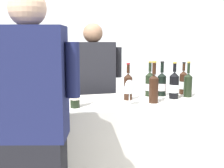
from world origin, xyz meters
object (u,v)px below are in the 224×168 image
(wine_bottle_1, at_px, (154,87))
(wine_bottle_7, at_px, (162,84))
(wine_bottle_4, at_px, (46,93))
(person_server, at_px, (94,103))
(ice_bucket, at_px, (20,94))
(wine_bottle_6, at_px, (188,84))
(wine_bottle_0, at_px, (174,85))
(wine_bottle_3, at_px, (183,82))
(wine_bottle_10, at_px, (52,90))
(wine_glass, at_px, (129,88))
(person_guest, at_px, (34,148))
(wine_bottle_2, at_px, (150,84))
(wine_bottle_8, at_px, (75,92))
(wine_bottle_9, at_px, (128,86))

(wine_bottle_1, relative_size, wine_bottle_7, 1.07)
(wine_bottle_4, xyz_separation_m, wine_bottle_7, (1.07, 0.19, 0.01))
(person_server, bearing_deg, ice_bucket, -131.24)
(wine_bottle_7, bearing_deg, wine_bottle_6, -26.30)
(wine_bottle_0, bearing_deg, wine_bottle_3, 43.46)
(wine_bottle_0, relative_size, wine_bottle_10, 1.00)
(person_server, bearing_deg, wine_bottle_7, -43.27)
(wine_bottle_1, xyz_separation_m, wine_bottle_3, (0.43, 0.30, -0.02))
(wine_glass, relative_size, person_guest, 0.12)
(wine_bottle_1, xyz_separation_m, person_guest, (-0.97, -0.55, -0.23))
(wine_bottle_7, bearing_deg, wine_bottle_2, 169.48)
(wine_bottle_4, distance_m, person_server, 0.92)
(wine_bottle_1, distance_m, person_guest, 1.14)
(wine_bottle_2, distance_m, wine_glass, 0.44)
(wine_bottle_3, distance_m, wine_bottle_8, 1.14)
(wine_bottle_4, xyz_separation_m, wine_glass, (0.65, -0.11, 0.03))
(person_server, xyz_separation_m, person_guest, (-0.61, -1.34, 0.06))
(wine_bottle_4, distance_m, wine_glass, 0.66)
(wine_bottle_10, xyz_separation_m, person_server, (0.46, 0.59, -0.27))
(wine_bottle_7, relative_size, wine_bottle_8, 0.93)
(wine_bottle_3, height_order, wine_bottle_6, wine_bottle_6)
(wine_bottle_0, xyz_separation_m, wine_bottle_9, (-0.42, 0.05, -0.00))
(wine_bottle_10, bearing_deg, ice_bucket, -139.00)
(wine_bottle_6, relative_size, person_guest, 0.19)
(wine_bottle_10, bearing_deg, wine_bottle_4, -112.31)
(wine_bottle_1, distance_m, wine_bottle_6, 0.44)
(wine_bottle_4, relative_size, wine_bottle_9, 0.96)
(wine_bottle_8, bearing_deg, wine_glass, -4.37)
(wine_bottle_6, xyz_separation_m, wine_bottle_10, (-1.23, 0.04, -0.00))
(wine_bottle_0, relative_size, wine_glass, 1.59)
(wine_bottle_6, bearing_deg, wine_bottle_4, -176.22)
(person_server, bearing_deg, wine_bottle_4, -125.66)
(wine_bottle_0, xyz_separation_m, ice_bucket, (-1.31, -0.13, 0.01))
(person_server, bearing_deg, wine_bottle_1, -65.05)
(wine_bottle_1, bearing_deg, person_guest, -150.52)
(wine_bottle_8, bearing_deg, wine_bottle_9, 19.51)
(wine_bottle_8, bearing_deg, ice_bucket, -178.75)
(wine_bottle_8, bearing_deg, person_guest, -119.75)
(wine_bottle_2, distance_m, wine_bottle_3, 0.36)
(wine_bottle_4, height_order, person_server, person_server)
(person_server, bearing_deg, wine_bottle_9, -72.59)
(person_server, relative_size, person_guest, 0.94)
(wine_bottle_2, bearing_deg, ice_bucket, -165.48)
(ice_bucket, bearing_deg, wine_bottle_8, 1.25)
(ice_bucket, bearing_deg, person_guest, -80.17)
(wine_bottle_0, relative_size, ice_bucket, 1.33)
(wine_bottle_9, bearing_deg, wine_bottle_1, -44.38)
(wine_bottle_9, bearing_deg, wine_bottle_0, -7.06)
(wine_bottle_0, relative_size, wine_bottle_4, 1.06)
(wine_bottle_6, bearing_deg, wine_bottle_9, 178.71)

